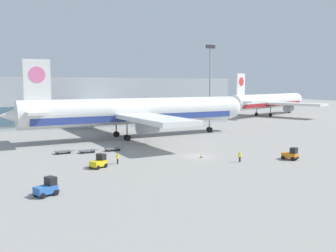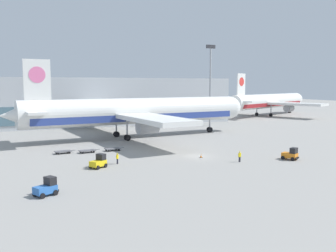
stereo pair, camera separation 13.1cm
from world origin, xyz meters
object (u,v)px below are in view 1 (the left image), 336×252
(airplane_main, at_px, (135,112))
(traffic_cone_near, at_px, (201,156))
(light_mast, at_px, (210,79))
(baggage_dolly_second, at_px, (87,151))
(ground_crew_near, at_px, (118,158))
(baggage_tug_foreground, at_px, (99,162))
(baggage_tug_far, at_px, (47,188))
(baggage_tug_mid, at_px, (291,154))
(baggage_dolly_third, at_px, (113,149))
(airplane_distant, at_px, (268,102))
(ground_crew_far, at_px, (240,156))
(baggage_dolly_lead, at_px, (63,151))

(airplane_main, xyz_separation_m, traffic_cone_near, (2.42, -26.63, -5.53))
(traffic_cone_near, bearing_deg, light_mast, 58.33)
(baggage_dolly_second, xyz_separation_m, ground_crew_near, (2.28, -11.29, 0.60))
(baggage_tug_foreground, height_order, baggage_tug_far, same)
(baggage_tug_mid, bearing_deg, airplane_main, 178.55)
(baggage_tug_foreground, distance_m, baggage_dolly_third, 14.03)
(airplane_distant, height_order, baggage_dolly_second, airplane_distant)
(light_mast, bearing_deg, baggage_tug_far, -133.87)
(light_mast, relative_size, ground_crew_far, 13.64)
(light_mast, height_order, airplane_main, light_mast)
(airplane_distant, xyz_separation_m, baggage_dolly_lead, (-84.87, -51.09, -5.07))
(baggage_tug_foreground, distance_m, baggage_dolly_lead, 14.00)
(baggage_dolly_lead, xyz_separation_m, traffic_cone_near, (20.41, -12.88, -0.08))
(airplane_main, distance_m, baggage_dolly_lead, 23.29)
(baggage_dolly_third, xyz_separation_m, ground_crew_near, (-2.37, -11.42, 0.60))
(baggage_dolly_second, bearing_deg, traffic_cone_near, -43.20)
(light_mast, height_order, baggage_tug_far, light_mast)
(ground_crew_near, bearing_deg, baggage_tug_far, 1.15)
(baggage_tug_mid, bearing_deg, traffic_cone_near, -145.58)
(baggage_tug_foreground, relative_size, ground_crew_near, 1.66)
(baggage_tug_far, xyz_separation_m, ground_crew_far, (29.45, 6.41, 0.13))
(baggage_dolly_second, bearing_deg, baggage_tug_far, -118.12)
(ground_crew_far, bearing_deg, airplane_main, 92.82)
(airplane_main, height_order, baggage_tug_foreground, airplane_main)
(light_mast, distance_m, baggage_dolly_third, 48.81)
(baggage_dolly_third, height_order, ground_crew_far, ground_crew_far)
(ground_crew_far, xyz_separation_m, traffic_cone_near, (-3.80, 5.55, -0.69))
(traffic_cone_near, bearing_deg, ground_crew_near, 177.12)
(baggage_tug_foreground, distance_m, baggage_tug_mid, 30.37)
(baggage_tug_far, relative_size, ground_crew_near, 1.66)
(baggage_tug_foreground, xyz_separation_m, baggage_tug_mid, (29.66, -6.56, 0.00))
(airplane_main, bearing_deg, baggage_dolly_third, -127.98)
(airplane_distant, height_order, traffic_cone_near, airplane_distant)
(ground_crew_near, height_order, ground_crew_far, ground_crew_far)
(airplane_main, xyz_separation_m, baggage_dolly_second, (-13.95, -14.63, -5.45))
(baggage_tug_mid, height_order, baggage_tug_far, same)
(airplane_main, relative_size, ground_crew_far, 33.93)
(light_mast, relative_size, baggage_dolly_lead, 6.19)
(light_mast, distance_m, airplane_distant, 46.04)
(baggage_dolly_second, distance_m, baggage_dolly_third, 4.65)
(airplane_main, distance_m, baggage_tug_mid, 37.36)
(airplane_main, relative_size, baggage_tug_far, 20.65)
(baggage_tug_far, relative_size, traffic_cone_near, 4.42)
(baggage_dolly_lead, height_order, traffic_cone_near, traffic_cone_near)
(airplane_main, relative_size, baggage_dolly_third, 15.40)
(ground_crew_near, relative_size, traffic_cone_near, 2.67)
(ground_crew_near, bearing_deg, baggage_tug_mid, 116.69)
(baggage_tug_foreground, xyz_separation_m, ground_crew_far, (21.06, -4.80, 0.13))
(baggage_tug_far, height_order, baggage_dolly_lead, baggage_tug_far)
(baggage_tug_mid, bearing_deg, baggage_dolly_third, -153.91)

